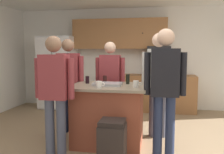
# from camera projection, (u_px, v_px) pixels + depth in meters

# --- Properties ---
(floor) EXTENTS (7.04, 7.04, 0.00)m
(floor) POSITION_uv_depth(u_px,v_px,m) (120.00, 147.00, 3.78)
(floor) COLOR #937A5B
(floor) RESTS_ON ground
(back_wall) EXTENTS (6.40, 0.10, 2.60)m
(back_wall) POSITION_uv_depth(u_px,v_px,m) (135.00, 58.00, 6.38)
(back_wall) COLOR white
(back_wall) RESTS_ON ground
(cabinet_run_upper) EXTENTS (2.40, 0.38, 0.75)m
(cabinet_run_upper) POSITION_uv_depth(u_px,v_px,m) (119.00, 34.00, 6.19)
(cabinet_run_upper) COLOR #936038
(cabinet_run_lower) EXTENTS (1.80, 0.63, 0.90)m
(cabinet_run_lower) POSITION_uv_depth(u_px,v_px,m) (158.00, 93.00, 6.05)
(cabinet_run_lower) COLOR #936038
(cabinet_run_lower) RESTS_ON ground
(refrigerator) EXTENTS (0.88, 0.76, 1.87)m
(refrigerator) POSITION_uv_depth(u_px,v_px,m) (58.00, 72.00, 6.36)
(refrigerator) COLOR white
(refrigerator) RESTS_ON ground
(microwave_over_range) EXTENTS (0.56, 0.40, 0.32)m
(microwave_over_range) POSITION_uv_depth(u_px,v_px,m) (159.00, 53.00, 5.96)
(microwave_over_range) COLOR black
(kitchen_island) EXTENTS (1.19, 0.95, 0.95)m
(kitchen_island) POSITION_uv_depth(u_px,v_px,m) (109.00, 114.00, 3.87)
(kitchen_island) COLOR brown
(kitchen_island) RESTS_ON ground
(person_host_foreground) EXTENTS (0.57, 0.24, 1.79)m
(person_host_foreground) POSITION_uv_depth(u_px,v_px,m) (158.00, 77.00, 4.14)
(person_host_foreground) COLOR #4C5166
(person_host_foreground) RESTS_ON ground
(person_guest_by_door) EXTENTS (0.57, 0.24, 1.79)m
(person_guest_by_door) POSITION_uv_depth(u_px,v_px,m) (165.00, 84.00, 3.32)
(person_guest_by_door) COLOR #232D4C
(person_guest_by_door) RESTS_ON ground
(person_guest_right) EXTENTS (0.57, 0.22, 1.70)m
(person_guest_right) POSITION_uv_depth(u_px,v_px,m) (69.00, 79.00, 4.37)
(person_guest_right) COLOR #232D4C
(person_guest_right) RESTS_ON ground
(person_elder_center) EXTENTS (0.57, 0.22, 1.69)m
(person_elder_center) POSITION_uv_depth(u_px,v_px,m) (55.00, 88.00, 3.34)
(person_elder_center) COLOR #4C5166
(person_elder_center) RESTS_ON ground
(person_guest_left) EXTENTS (0.57, 0.22, 1.66)m
(person_guest_left) POSITION_uv_depth(u_px,v_px,m) (110.00, 79.00, 4.64)
(person_guest_left) COLOR tan
(person_guest_left) RESTS_ON ground
(tumbler_amber) EXTENTS (0.07, 0.07, 0.12)m
(tumbler_amber) POSITION_uv_depth(u_px,v_px,m) (105.00, 79.00, 4.12)
(tumbler_amber) COLOR black
(tumbler_amber) RESTS_ON kitchen_island
(mug_ceramic_white) EXTENTS (0.13, 0.09, 0.10)m
(mug_ceramic_white) POSITION_uv_depth(u_px,v_px,m) (99.00, 84.00, 3.53)
(mug_ceramic_white) COLOR white
(mug_ceramic_white) RESTS_ON kitchen_island
(mug_blue_stoneware) EXTENTS (0.13, 0.09, 0.10)m
(mug_blue_stoneware) POSITION_uv_depth(u_px,v_px,m) (136.00, 84.00, 3.56)
(mug_blue_stoneware) COLOR white
(mug_blue_stoneware) RESTS_ON kitchen_island
(glass_pilsner) EXTENTS (0.06, 0.06, 0.16)m
(glass_pilsner) POSITION_uv_depth(u_px,v_px,m) (128.00, 79.00, 3.95)
(glass_pilsner) COLOR black
(glass_pilsner) RESTS_ON kitchen_island
(glass_dark_ale) EXTENTS (0.06, 0.06, 0.12)m
(glass_dark_ale) POSITION_uv_depth(u_px,v_px,m) (87.00, 80.00, 4.02)
(glass_dark_ale) COLOR black
(glass_dark_ale) RESTS_ON kitchen_island
(serving_tray) EXTENTS (0.44, 0.30, 0.04)m
(serving_tray) POSITION_uv_depth(u_px,v_px,m) (108.00, 84.00, 3.80)
(serving_tray) COLOR #B7B7BC
(serving_tray) RESTS_ON kitchen_island
(trash_bin) EXTENTS (0.34, 0.34, 0.61)m
(trash_bin) POSITION_uv_depth(u_px,v_px,m) (113.00, 143.00, 3.12)
(trash_bin) COLOR black
(trash_bin) RESTS_ON ground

